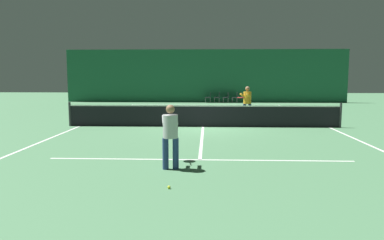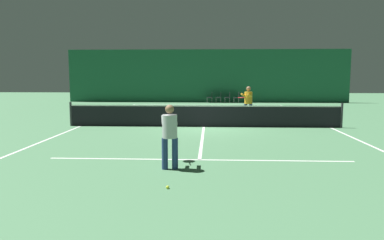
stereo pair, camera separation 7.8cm
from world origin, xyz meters
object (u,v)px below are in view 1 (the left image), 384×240
Objects in this scene: tennis_net at (203,115)px; courtside_chair_1 at (218,97)px; courtside_chair_2 at (227,97)px; tennis_ball at (169,187)px; courtside_chair_0 at (209,97)px; player_near at (170,132)px; courtside_chair_3 at (236,97)px; player_far at (247,101)px.

tennis_net is 14.29× the size of courtside_chair_1.
courtside_chair_2 is 23.11m from tennis_ball.
courtside_chair_0 is 12.73× the size of tennis_ball.
tennis_net is at bearing -4.09° from courtside_chair_1.
tennis_net is at bearing 86.38° from tennis_ball.
courtside_chair_0 is at bearing 87.88° from tennis_ball.
courtside_chair_2 is at bearing 90.00° from courtside_chair_0.
tennis_net is at bearing -7.00° from courtside_chair_2.
courtside_chair_2 reaches higher than tennis_ball.
tennis_ball is at bearing -93.62° from tennis_net.
courtside_chair_3 is (3.14, 21.37, -0.44)m from player_near.
courtside_chair_2 is 12.73× the size of tennis_ball.
courtside_chair_1 is 23.05m from tennis_ball.
courtside_chair_1 and courtside_chair_2 have the same top height.
courtside_chair_2 is at bearing 83.00° from tennis_net.
player_far is at bearing -1.38° from courtside_chair_3.
courtside_chair_3 is at bearing 90.00° from courtside_chair_1.
player_far is 11.76m from courtside_chair_0.
tennis_net reaches higher than courtside_chair_2.
courtside_chair_3 is (2.44, 13.99, -0.03)m from tennis_net.
player_near is at bearing -8.35° from courtside_chair_3.
courtside_chair_0 and courtside_chair_1 have the same top height.
courtside_chair_0 is at bearing -90.00° from courtside_chair_3.
courtside_chair_2 is 0.72m from courtside_chair_3.
courtside_chair_3 is (0.28, 11.59, -0.51)m from player_far.
player_far reaches higher than player_near.
courtside_chair_2 is at bearing -90.00° from courtside_chair_3.
courtside_chair_2 is at bearing 84.32° from tennis_ball.
player_far is at bearing -24.59° from player_near.
tennis_ball is at bearing -3.90° from courtside_chair_1.
courtside_chair_3 is (0.72, 0.00, 0.00)m from courtside_chair_2.
player_far is 2.03× the size of courtside_chair_3.
player_far is 11.61m from courtside_chair_3.
tennis_net is 9.04m from tennis_ball.
tennis_net is 7.05× the size of player_far.
tennis_net is 14.29× the size of courtside_chair_3.
courtside_chair_0 is 0.72m from courtside_chair_1.
courtside_chair_1 is at bearing 90.00° from courtside_chair_0.
player_near is 10.18m from player_far.
courtside_chair_3 is (1.44, 0.00, 0.00)m from courtside_chair_1.
courtside_chair_1 is at bearing 85.91° from tennis_net.
player_near is 21.44m from courtside_chair_1.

